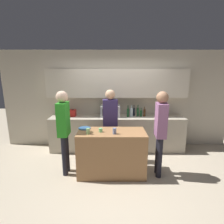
{
  "coord_description": "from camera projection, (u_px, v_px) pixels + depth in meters",
  "views": [
    {
      "loc": [
        -0.14,
        -3.2,
        2.11
      ],
      "look_at": [
        -0.15,
        0.42,
        1.29
      ],
      "focal_mm": 28.0,
      "sensor_mm": 36.0,
      "label": 1
    }
  ],
  "objects": [
    {
      "name": "person_left",
      "position": [
        161.0,
        127.0,
        3.45
      ],
      "size": [
        0.23,
        0.35,
        1.76
      ],
      "rotation": [
        0.0,
        0.0,
        1.5
      ],
      "color": "black",
      "rests_on": "ground_plane"
    },
    {
      "name": "toaster",
      "position": [
        71.0,
        113.0,
        4.77
      ],
      "size": [
        0.26,
        0.16,
        0.18
      ],
      "color": "#B21E19",
      "rests_on": "back_counter"
    },
    {
      "name": "bottle_4",
      "position": [
        141.0,
        113.0,
        4.74
      ],
      "size": [
        0.07,
        0.07,
        0.23
      ],
      "color": "#194723",
      "rests_on": "back_counter"
    },
    {
      "name": "bottle_0",
      "position": [
        128.0,
        112.0,
        4.7
      ],
      "size": [
        0.06,
        0.06,
        0.31
      ],
      "color": "#194723",
      "rests_on": "back_counter"
    },
    {
      "name": "cup_0",
      "position": [
        101.0,
        130.0,
        3.51
      ],
      "size": [
        0.07,
        0.07,
        0.08
      ],
      "color": "#7DD689",
      "rests_on": "kitchen_island"
    },
    {
      "name": "bottle_1",
      "position": [
        132.0,
        112.0,
        4.73
      ],
      "size": [
        0.09,
        0.09,
        0.31
      ],
      "color": "silver",
      "rests_on": "back_counter"
    },
    {
      "name": "back_wall",
      "position": [
        117.0,
        93.0,
        4.86
      ],
      "size": [
        6.4,
        0.4,
        2.7
      ],
      "color": "beige",
      "rests_on": "ground_plane"
    },
    {
      "name": "back_counter",
      "position": [
        117.0,
        133.0,
        4.84
      ],
      "size": [
        3.6,
        0.62,
        0.94
      ],
      "color": "#B7AD99",
      "rests_on": "ground_plane"
    },
    {
      "name": "potted_plant",
      "position": [
        166.0,
        109.0,
        4.74
      ],
      "size": [
        0.14,
        0.14,
        0.4
      ],
      "color": "silver",
      "rests_on": "back_counter"
    },
    {
      "name": "cup_2",
      "position": [
        88.0,
        131.0,
        3.38
      ],
      "size": [
        0.07,
        0.07,
        0.12
      ],
      "color": "#83B06A",
      "rests_on": "kitchen_island"
    },
    {
      "name": "bottle_5",
      "position": [
        145.0,
        113.0,
        4.76
      ],
      "size": [
        0.06,
        0.06,
        0.27
      ],
      "color": "#472814",
      "rests_on": "back_counter"
    },
    {
      "name": "ground_plane",
      "position": [
        119.0,
        178.0,
        3.58
      ],
      "size": [
        14.0,
        14.0,
        0.0
      ],
      "primitive_type": "plane",
      "color": "#BCAD93"
    },
    {
      "name": "bottle_3",
      "position": [
        138.0,
        112.0,
        4.76
      ],
      "size": [
        0.07,
        0.07,
        0.32
      ],
      "color": "#194723",
      "rests_on": "back_counter"
    },
    {
      "name": "person_right",
      "position": [
        111.0,
        119.0,
        4.09
      ],
      "size": [
        0.35,
        0.23,
        1.73
      ],
      "rotation": [
        0.0,
        0.0,
        -3.08
      ],
      "color": "black",
      "rests_on": "ground_plane"
    },
    {
      "name": "bottle_2",
      "position": [
        134.0,
        112.0,
        4.82
      ],
      "size": [
        0.06,
        0.06,
        0.3
      ],
      "color": "black",
      "rests_on": "back_counter"
    },
    {
      "name": "cup_1",
      "position": [
        115.0,
        131.0,
        3.4
      ],
      "size": [
        0.07,
        0.07,
        0.12
      ],
      "color": "#6C7AA3",
      "rests_on": "kitchen_island"
    },
    {
      "name": "plate_on_island",
      "position": [
        85.0,
        128.0,
        3.74
      ],
      "size": [
        0.26,
        0.26,
        0.01
      ],
      "color": "#2D5684",
      "rests_on": "kitchen_island"
    },
    {
      "name": "microwave",
      "position": [
        111.0,
        111.0,
        4.75
      ],
      "size": [
        0.52,
        0.39,
        0.3
      ],
      "color": "#B7BABC",
      "rests_on": "back_counter"
    },
    {
      "name": "kitchen_island",
      "position": [
        112.0,
        153.0,
        3.65
      ],
      "size": [
        1.38,
        0.64,
        0.94
      ],
      "color": "#996B42",
      "rests_on": "ground_plane"
    },
    {
      "name": "person_center",
      "position": [
        64.0,
        125.0,
        3.53
      ],
      "size": [
        0.23,
        0.34,
        1.76
      ],
      "rotation": [
        0.0,
        0.0,
        -1.58
      ],
      "color": "black",
      "rests_on": "ground_plane"
    }
  ]
}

